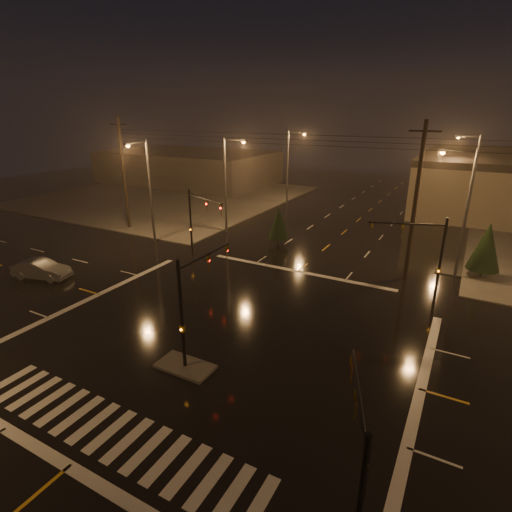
# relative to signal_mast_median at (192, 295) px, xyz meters

# --- Properties ---
(ground) EXTENTS (140.00, 140.00, 0.00)m
(ground) POSITION_rel_signal_mast_median_xyz_m (-0.00, 3.07, -3.75)
(ground) COLOR black
(ground) RESTS_ON ground
(sidewalk_nw) EXTENTS (36.00, 36.00, 0.12)m
(sidewalk_nw) POSITION_rel_signal_mast_median_xyz_m (-30.00, 33.07, -3.69)
(sidewalk_nw) COLOR #423F3A
(sidewalk_nw) RESTS_ON ground
(median_island) EXTENTS (3.00, 1.60, 0.15)m
(median_island) POSITION_rel_signal_mast_median_xyz_m (-0.00, -0.93, -3.68)
(median_island) COLOR #423F3A
(median_island) RESTS_ON ground
(crosswalk) EXTENTS (15.00, 2.60, 0.01)m
(crosswalk) POSITION_rel_signal_mast_median_xyz_m (-0.00, -5.93, -3.75)
(crosswalk) COLOR beige
(crosswalk) RESTS_ON ground
(stop_bar_near) EXTENTS (16.00, 0.50, 0.01)m
(stop_bar_near) POSITION_rel_signal_mast_median_xyz_m (-0.00, -7.93, -3.75)
(stop_bar_near) COLOR beige
(stop_bar_near) RESTS_ON ground
(stop_bar_far) EXTENTS (16.00, 0.50, 0.01)m
(stop_bar_far) POSITION_rel_signal_mast_median_xyz_m (-0.00, 14.07, -3.75)
(stop_bar_far) COLOR beige
(stop_bar_far) RESTS_ON ground
(commercial_block) EXTENTS (30.00, 18.00, 5.60)m
(commercial_block) POSITION_rel_signal_mast_median_xyz_m (-35.00, 45.07, -0.95)
(commercial_block) COLOR #3B3634
(commercial_block) RESTS_ON ground
(signal_mast_median) EXTENTS (0.25, 4.59, 6.00)m
(signal_mast_median) POSITION_rel_signal_mast_median_xyz_m (0.00, 0.00, 0.00)
(signal_mast_median) COLOR black
(signal_mast_median) RESTS_ON ground
(signal_mast_ne) EXTENTS (4.84, 1.86, 6.00)m
(signal_mast_ne) POSITION_rel_signal_mast_median_xyz_m (9.50, 13.21, 0.04)
(signal_mast_ne) COLOR black
(signal_mast_ne) RESTS_ON ground
(signal_mast_nw) EXTENTS (4.84, 1.86, 6.00)m
(signal_mast_nw) POSITION_rel_signal_mast_median_xyz_m (-9.50, 13.21, 0.04)
(signal_mast_nw) COLOR black
(signal_mast_nw) RESTS_ON ground
(signal_mast_se) EXTENTS (1.55, 3.87, 6.00)m
(signal_mast_se) POSITION_rel_signal_mast_median_xyz_m (10.23, -6.68, -0.04)
(signal_mast_se) COLOR black
(signal_mast_se) RESTS_ON ground
(streetlight_1) EXTENTS (2.77, 0.32, 10.00)m
(streetlight_1) POSITION_rel_signal_mast_median_xyz_m (-11.18, 21.07, 2.05)
(streetlight_1) COLOR #38383A
(streetlight_1) RESTS_ON ground
(streetlight_2) EXTENTS (2.77, 0.32, 10.00)m
(streetlight_2) POSITION_rel_signal_mast_median_xyz_m (-11.18, 37.07, 2.05)
(streetlight_2) COLOR #38383A
(streetlight_2) RESTS_ON ground
(streetlight_3) EXTENTS (2.77, 0.32, 10.00)m
(streetlight_3) POSITION_rel_signal_mast_median_xyz_m (11.18, 19.07, 2.05)
(streetlight_3) COLOR #38383A
(streetlight_3) RESTS_ON ground
(streetlight_4) EXTENTS (2.77, 0.32, 10.00)m
(streetlight_4) POSITION_rel_signal_mast_median_xyz_m (11.18, 39.07, 2.05)
(streetlight_4) COLOR #38383A
(streetlight_4) RESTS_ON ground
(streetlight_5) EXTENTS (0.32, 2.77, 10.00)m
(streetlight_5) POSITION_rel_signal_mast_median_xyz_m (-16.00, 14.26, 2.05)
(streetlight_5) COLOR #38383A
(streetlight_5) RESTS_ON ground
(utility_pole_0) EXTENTS (2.20, 0.32, 12.00)m
(utility_pole_0) POSITION_rel_signal_mast_median_xyz_m (-22.00, 17.07, 2.38)
(utility_pole_0) COLOR black
(utility_pole_0) RESTS_ON ground
(utility_pole_1) EXTENTS (2.20, 0.32, 12.00)m
(utility_pole_1) POSITION_rel_signal_mast_median_xyz_m (8.00, 17.07, 2.38)
(utility_pole_1) COLOR black
(utility_pole_1) RESTS_ON ground
(conifer_0) EXTENTS (2.44, 2.44, 4.52)m
(conifer_0) POSITION_rel_signal_mast_median_xyz_m (13.30, 19.97, -1.15)
(conifer_0) COLOR black
(conifer_0) RESTS_ON ground
(conifer_3) EXTENTS (2.02, 2.02, 3.85)m
(conifer_3) POSITION_rel_signal_mast_median_xyz_m (-4.47, 19.61, -1.48)
(conifer_3) COLOR black
(conifer_3) RESTS_ON ground
(car_crossing) EXTENTS (4.83, 2.78, 1.51)m
(car_crossing) POSITION_rel_signal_mast_median_xyz_m (-17.35, 3.04, -3.00)
(car_crossing) COLOR #5A5E62
(car_crossing) RESTS_ON ground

